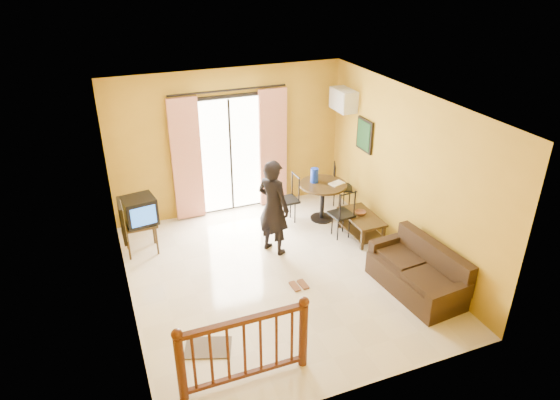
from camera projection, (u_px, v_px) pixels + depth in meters
name	position (u px, v px, depth m)	size (l,w,h in m)	color
ground	(277.00, 275.00, 8.00)	(5.00, 5.00, 0.00)	beige
room_shell	(277.00, 178.00, 7.23)	(5.00, 5.00, 5.00)	white
balcony_door	(231.00, 154.00, 9.48)	(2.25, 0.14, 2.46)	black
tv_table	(140.00, 227.00, 8.41)	(0.56, 0.47, 0.56)	black
television	(139.00, 211.00, 8.28)	(0.58, 0.54, 0.46)	black
picture_left	(122.00, 221.00, 6.40)	(0.05, 0.42, 0.52)	black
dining_table	(323.00, 191.00, 9.40)	(0.90, 0.90, 0.75)	black
water_jug	(314.00, 175.00, 9.34)	(0.15, 0.15, 0.28)	#132FB3
serving_tray	(337.00, 183.00, 9.32)	(0.28, 0.18, 0.02)	beige
dining_chairs	(323.00, 221.00, 9.58)	(1.70, 1.47, 0.95)	black
air_conditioner	(343.00, 100.00, 9.34)	(0.31, 0.60, 0.40)	silver
botanical_print	(364.00, 135.00, 9.06)	(0.05, 0.50, 0.60)	black
coffee_table	(361.00, 222.00, 8.96)	(0.52, 0.94, 0.42)	black
bowl	(360.00, 213.00, 8.93)	(0.20, 0.20, 0.06)	brown
sofa	(419.00, 274.00, 7.52)	(0.88, 1.68, 0.78)	black
standing_person	(273.00, 207.00, 8.28)	(0.61, 0.40, 1.68)	black
stair_balustrade	(244.00, 345.00, 5.79)	(1.63, 0.13, 1.04)	#471E0F
doormat	(208.00, 348.00, 6.52)	(0.60, 0.40, 0.02)	#584E46
sandals	(299.00, 285.00, 7.73)	(0.25, 0.25, 0.03)	brown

